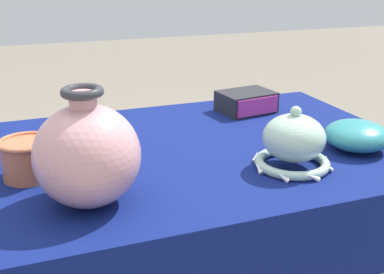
{
  "coord_description": "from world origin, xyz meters",
  "views": [
    {
      "loc": [
        -0.36,
        -1.1,
        1.25
      ],
      "look_at": [
        -0.01,
        -0.17,
        0.88
      ],
      "focal_mm": 45.0,
      "sensor_mm": 36.0,
      "label": 1
    }
  ],
  "objects_px": {
    "mosaic_tile_box": "(246,102)",
    "bowl_shallow_teal": "(357,135)",
    "vase_tall_bulbous": "(87,154)",
    "vase_dome_bell": "(293,143)",
    "cup_wide_terracotta": "(27,157)"
  },
  "relations": [
    {
      "from": "mosaic_tile_box",
      "to": "bowl_shallow_teal",
      "type": "height_order",
      "value": "bowl_shallow_teal"
    },
    {
      "from": "vase_tall_bulbous",
      "to": "vase_dome_bell",
      "type": "bearing_deg",
      "value": 1.99
    },
    {
      "from": "vase_dome_bell",
      "to": "mosaic_tile_box",
      "type": "xyz_separation_m",
      "value": [
        0.1,
        0.44,
        -0.03
      ]
    },
    {
      "from": "vase_dome_bell",
      "to": "mosaic_tile_box",
      "type": "distance_m",
      "value": 0.45
    },
    {
      "from": "vase_tall_bulbous",
      "to": "cup_wide_terracotta",
      "type": "relative_size",
      "value": 1.93
    },
    {
      "from": "vase_tall_bulbous",
      "to": "cup_wide_terracotta",
      "type": "bearing_deg",
      "value": 122.84
    },
    {
      "from": "bowl_shallow_teal",
      "to": "mosaic_tile_box",
      "type": "bearing_deg",
      "value": 106.38
    },
    {
      "from": "mosaic_tile_box",
      "to": "vase_tall_bulbous",
      "type": "bearing_deg",
      "value": -149.41
    },
    {
      "from": "bowl_shallow_teal",
      "to": "vase_dome_bell",
      "type": "bearing_deg",
      "value": -168.67
    },
    {
      "from": "cup_wide_terracotta",
      "to": "vase_tall_bulbous",
      "type": "bearing_deg",
      "value": -57.16
    },
    {
      "from": "vase_tall_bulbous",
      "to": "bowl_shallow_teal",
      "type": "distance_m",
      "value": 0.7
    },
    {
      "from": "vase_dome_bell",
      "to": "cup_wide_terracotta",
      "type": "height_order",
      "value": "vase_dome_bell"
    },
    {
      "from": "cup_wide_terracotta",
      "to": "bowl_shallow_teal",
      "type": "relative_size",
      "value": 0.75
    },
    {
      "from": "vase_tall_bulbous",
      "to": "bowl_shallow_teal",
      "type": "relative_size",
      "value": 1.46
    },
    {
      "from": "bowl_shallow_teal",
      "to": "cup_wide_terracotta",
      "type": "bearing_deg",
      "value": 172.14
    }
  ]
}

